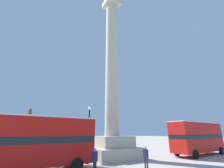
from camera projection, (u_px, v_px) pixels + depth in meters
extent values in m
plane|color=#ADA89E|center=(112.00, 158.00, 18.28)|extent=(200.00, 200.00, 0.00)
cube|color=#BCB29E|center=(112.00, 153.00, 18.48)|extent=(5.93, 5.93, 1.27)
cube|color=#BCB29E|center=(112.00, 142.00, 18.87)|extent=(4.27, 4.27, 1.27)
cylinder|color=#BCB29E|center=(112.00, 62.00, 22.33)|extent=(1.90, 1.90, 21.06)
cube|color=#BCB29E|center=(112.00, 4.00, 25.73)|extent=(2.57, 2.57, 0.90)
sphere|color=brown|center=(112.00, 0.00, 26.00)|extent=(0.90, 0.90, 0.90)
cube|color=#B7140F|center=(28.00, 155.00, 11.55)|extent=(10.31, 2.91, 1.66)
cube|color=black|center=(30.00, 140.00, 11.89)|extent=(10.31, 2.86, 0.55)
cube|color=#B7140F|center=(32.00, 127.00, 12.20)|extent=(10.31, 2.91, 1.47)
cube|color=silver|center=(34.00, 117.00, 12.45)|extent=(10.31, 2.91, 0.12)
cylinder|color=black|center=(67.00, 160.00, 14.16)|extent=(1.01, 0.34, 1.00)
cylinder|color=black|center=(77.00, 165.00, 12.14)|extent=(1.01, 0.34, 1.00)
cube|color=red|center=(199.00, 145.00, 21.00)|extent=(10.12, 3.03, 1.70)
cube|color=black|center=(198.00, 136.00, 21.34)|extent=(10.12, 2.98, 0.55)
cube|color=red|center=(196.00, 129.00, 21.67)|extent=(10.12, 3.03, 1.55)
cube|color=silver|center=(195.00, 123.00, 21.93)|extent=(10.12, 3.03, 0.12)
cylinder|color=black|center=(203.00, 149.00, 23.58)|extent=(1.02, 0.35, 1.00)
cylinder|color=black|center=(221.00, 151.00, 21.63)|extent=(1.02, 0.35, 1.00)
cylinder|color=black|center=(177.00, 152.00, 19.84)|extent=(1.02, 0.35, 1.00)
cylinder|color=black|center=(196.00, 154.00, 17.89)|extent=(1.02, 0.35, 1.00)
cube|color=#BCB29E|center=(24.00, 150.00, 16.06)|extent=(4.37, 4.09, 2.41)
ellipsoid|color=brown|center=(28.00, 123.00, 16.94)|extent=(2.42, 2.04, 0.91)
cone|color=brown|center=(38.00, 119.00, 17.02)|extent=(1.01, 0.91, 0.96)
cylinder|color=brown|center=(30.00, 115.00, 17.22)|extent=(0.36, 0.36, 0.90)
sphere|color=brown|center=(31.00, 109.00, 17.41)|extent=(0.28, 0.28, 0.28)
cylinder|color=brown|center=(34.00, 132.00, 16.82)|extent=(0.20, 0.20, 1.19)
cylinder|color=brown|center=(32.00, 132.00, 16.34)|extent=(0.20, 0.20, 1.19)
cylinder|color=brown|center=(22.00, 132.00, 16.89)|extent=(0.20, 0.20, 1.19)
cylinder|color=brown|center=(19.00, 132.00, 16.42)|extent=(0.20, 0.20, 1.19)
cylinder|color=black|center=(87.00, 162.00, 15.05)|extent=(0.31, 0.31, 0.40)
cylinder|color=black|center=(88.00, 135.00, 15.82)|extent=(0.14, 0.14, 5.38)
sphere|color=white|center=(90.00, 108.00, 16.71)|extent=(0.38, 0.38, 0.38)
cylinder|color=#28282D|center=(96.00, 168.00, 11.29)|extent=(0.14, 0.14, 0.89)
cube|color=#191E51|center=(95.00, 157.00, 11.43)|extent=(0.51, 0.41, 0.70)
sphere|color=tan|center=(95.00, 150.00, 11.57)|extent=(0.24, 0.24, 0.24)
cylinder|color=#28282D|center=(145.00, 163.00, 13.15)|extent=(0.14, 0.14, 0.87)
cylinder|color=#28282D|center=(147.00, 163.00, 12.95)|extent=(0.14, 0.14, 0.87)
cube|color=#191E51|center=(146.00, 154.00, 13.29)|extent=(0.22, 0.48, 0.69)
sphere|color=tan|center=(145.00, 148.00, 13.43)|extent=(0.23, 0.23, 0.23)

